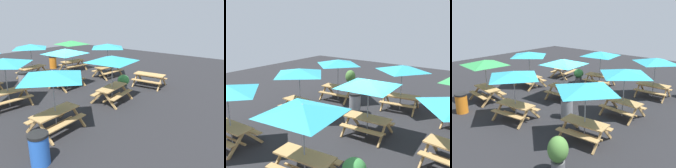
{
  "view_description": "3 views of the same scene",
  "coord_description": "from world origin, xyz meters",
  "views": [
    {
      "loc": [
        7.91,
        9.73,
        4.11
      ],
      "look_at": [
        -0.04,
        3.37,
        0.9
      ],
      "focal_mm": 35.0,
      "sensor_mm": 36.0,
      "label": 1
    },
    {
      "loc": [
        -4.6,
        7.92,
        4.59
      ],
      "look_at": [
        3.49,
        -3.03,
        0.9
      ],
      "focal_mm": 40.0,
      "sensor_mm": 36.0,
      "label": 2
    },
    {
      "loc": [
        8.6,
        -10.1,
        4.89
      ],
      "look_at": [
        -0.12,
        -0.11,
        0.9
      ],
      "focal_mm": 40.0,
      "sensor_mm": 36.0,
      "label": 3
    }
  ],
  "objects": [
    {
      "name": "picnic_table_3",
      "position": [
        3.47,
        -0.01,
        1.99
      ],
      "size": [
        2.16,
        2.16,
        2.34
      ],
      "rotation": [
        0.0,
        0.0,
        -0.08
      ],
      "color": "tan",
      "rests_on": "ground"
    },
    {
      "name": "picnic_table_1",
      "position": [
        -0.04,
        3.37,
        1.99
      ],
      "size": [
        2.81,
        2.81,
        2.34
      ],
      "rotation": [
        0.0,
        0.0,
        0.12
      ],
      "color": "tan",
      "rests_on": "ground"
    },
    {
      "name": "potted_plant_1",
      "position": [
        -1.51,
        3.01,
        0.58
      ],
      "size": [
        0.66,
        0.66,
        0.98
      ],
      "color": "#59595B",
      "rests_on": "ground"
    },
    {
      "name": "picnic_table_0",
      "position": [
        3.49,
        -3.03,
        1.99
      ],
      "size": [
        2.17,
        2.17,
        2.34
      ],
      "rotation": [
        0.0,
        0.0,
        0.09
      ],
      "color": "tan",
      "rests_on": "ground"
    },
    {
      "name": "ground_plane",
      "position": [
        0.0,
        0.0,
        0.0
      ],
      "size": [
        30.31,
        30.31,
        0.0
      ],
      "primitive_type": "plane",
      "color": "#232326",
      "rests_on": "ground"
    },
    {
      "name": "picnic_table_8",
      "position": [
        -0.03,
        -3.57,
        1.99
      ],
      "size": [
        2.27,
        2.27,
        2.34
      ],
      "rotation": [
        0.0,
        0.0,
        0.14
      ],
      "color": "tan",
      "rests_on": "ground"
    },
    {
      "name": "trash_bin_gray",
      "position": [
        1.62,
        -1.9,
        0.49
      ],
      "size": [
        0.59,
        0.59,
        0.98
      ],
      "color": "gray",
      "rests_on": "ground"
    },
    {
      "name": "picnic_table_6",
      "position": [
        -3.34,
        3.61,
        0.56
      ],
      "size": [
        1.74,
        1.97,
        0.81
      ],
      "rotation": [
        0.0,
        0.0,
        1.71
      ],
      "color": "tan",
      "rests_on": "ground"
    },
    {
      "name": "potted_plant_0",
      "position": [
        4.09,
        -5.21,
        0.71
      ],
      "size": [
        0.65,
        0.65,
        1.24
      ],
      "color": "#59595B",
      "rests_on": "ground"
    },
    {
      "name": "picnic_table_5",
      "position": [
        -3.42,
        0.28,
        1.99
      ],
      "size": [
        2.18,
        2.18,
        2.34
      ],
      "rotation": [
        0.0,
        0.0,
        -0.09
      ],
      "color": "tan",
      "rests_on": "ground"
    },
    {
      "name": "picnic_table_4",
      "position": [
        3.49,
        3.54,
        1.99
      ],
      "size": [
        2.1,
        2.1,
        2.34
      ],
      "rotation": [
        0.0,
        0.0,
        0.05
      ],
      "color": "tan",
      "rests_on": "ground"
    },
    {
      "name": "trash_bin_orange",
      "position": [
        -2.64,
        -4.83,
        0.49
      ],
      "size": [
        0.59,
        0.59,
        0.98
      ],
      "color": "orange",
      "rests_on": "ground"
    },
    {
      "name": "picnic_table_2",
      "position": [
        -0.12,
        -0.11,
        1.99
      ],
      "size": [
        2.82,
        2.82,
        2.34
      ],
      "rotation": [
        0.0,
        0.0,
        0.07
      ],
      "color": "tan",
      "rests_on": "ground"
    },
    {
      "name": "picnic_table_7",
      "position": [
        -3.18,
        -3.04,
        1.99
      ],
      "size": [
        2.81,
        2.81,
        2.34
      ],
      "rotation": [
        0.0,
        0.0,
        -0.11
      ],
      "color": "tan",
      "rests_on": "ground"
    }
  ]
}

